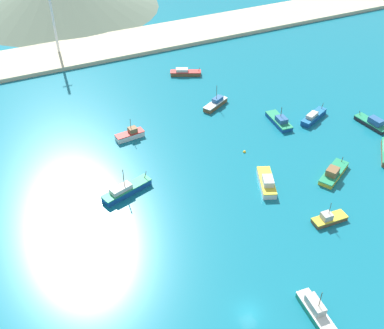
{
  "coord_description": "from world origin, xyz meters",
  "views": [
    {
      "loc": [
        -27.64,
        -37.07,
        64.53
      ],
      "look_at": [
        7.76,
        37.27,
        1.26
      ],
      "focal_mm": 44.42,
      "sensor_mm": 36.0,
      "label": 1
    }
  ],
  "objects_px": {
    "fishing_boat_8": "(267,182)",
    "fishing_boat_5": "(317,313)",
    "fishing_boat_1": "(333,173)",
    "fishing_boat_2": "(313,117)",
    "fishing_boat_13": "(185,73)",
    "radio_tower": "(52,12)",
    "fishing_boat_11": "(216,103)",
    "fishing_boat_9": "(373,123)",
    "fishing_boat_4": "(126,190)",
    "fishing_boat_14": "(130,135)",
    "fishing_boat_10": "(279,121)",
    "buoy_0": "(244,152)",
    "fishing_boat_3": "(329,219)"
  },
  "relations": [
    {
      "from": "fishing_boat_1",
      "to": "fishing_boat_11",
      "type": "bearing_deg",
      "value": 103.89
    },
    {
      "from": "fishing_boat_9",
      "to": "fishing_boat_11",
      "type": "distance_m",
      "value": 39.79
    },
    {
      "from": "fishing_boat_9",
      "to": "fishing_boat_13",
      "type": "xyz_separation_m",
      "value": [
        -30.49,
        45.24,
        -0.13
      ]
    },
    {
      "from": "fishing_boat_9",
      "to": "fishing_boat_14",
      "type": "bearing_deg",
      "value": 159.56
    },
    {
      "from": "fishing_boat_1",
      "to": "fishing_boat_5",
      "type": "bearing_deg",
      "value": -132.61
    },
    {
      "from": "fishing_boat_13",
      "to": "fishing_boat_9",
      "type": "bearing_deg",
      "value": -56.03
    },
    {
      "from": "fishing_boat_13",
      "to": "fishing_boat_14",
      "type": "height_order",
      "value": "fishing_boat_14"
    },
    {
      "from": "fishing_boat_8",
      "to": "fishing_boat_5",
      "type": "bearing_deg",
      "value": -108.49
    },
    {
      "from": "fishing_boat_8",
      "to": "fishing_boat_14",
      "type": "height_order",
      "value": "fishing_boat_14"
    },
    {
      "from": "fishing_boat_3",
      "to": "fishing_boat_4",
      "type": "bearing_deg",
      "value": 142.87
    },
    {
      "from": "radio_tower",
      "to": "fishing_boat_4",
      "type": "bearing_deg",
      "value": -92.34
    },
    {
      "from": "fishing_boat_5",
      "to": "radio_tower",
      "type": "relative_size",
      "value": 0.37
    },
    {
      "from": "fishing_boat_9",
      "to": "fishing_boat_11",
      "type": "relative_size",
      "value": 1.11
    },
    {
      "from": "fishing_boat_1",
      "to": "fishing_boat_2",
      "type": "distance_m",
      "value": 22.86
    },
    {
      "from": "fishing_boat_10",
      "to": "fishing_boat_14",
      "type": "bearing_deg",
      "value": 164.34
    },
    {
      "from": "fishing_boat_11",
      "to": "radio_tower",
      "type": "distance_m",
      "value": 59.7
    },
    {
      "from": "fishing_boat_8",
      "to": "fishing_boat_10",
      "type": "bearing_deg",
      "value": 50.21
    },
    {
      "from": "fishing_boat_4",
      "to": "fishing_boat_10",
      "type": "distance_m",
      "value": 44.45
    },
    {
      "from": "fishing_boat_4",
      "to": "fishing_boat_8",
      "type": "height_order",
      "value": "fishing_boat_4"
    },
    {
      "from": "fishing_boat_11",
      "to": "fishing_boat_13",
      "type": "height_order",
      "value": "fishing_boat_11"
    },
    {
      "from": "fishing_boat_5",
      "to": "fishing_boat_10",
      "type": "distance_m",
      "value": 56.39
    },
    {
      "from": "fishing_boat_13",
      "to": "radio_tower",
      "type": "height_order",
      "value": "radio_tower"
    },
    {
      "from": "fishing_boat_1",
      "to": "fishing_boat_11",
      "type": "height_order",
      "value": "fishing_boat_11"
    },
    {
      "from": "fishing_boat_1",
      "to": "buoy_0",
      "type": "height_order",
      "value": "fishing_boat_1"
    },
    {
      "from": "fishing_boat_8",
      "to": "fishing_boat_13",
      "type": "xyz_separation_m",
      "value": [
        5.91,
        53.66,
        -0.22
      ]
    },
    {
      "from": "fishing_boat_11",
      "to": "buoy_0",
      "type": "height_order",
      "value": "fishing_boat_11"
    },
    {
      "from": "fishing_boat_13",
      "to": "fishing_boat_14",
      "type": "distance_m",
      "value": 35.38
    },
    {
      "from": "fishing_boat_8",
      "to": "fishing_boat_11",
      "type": "bearing_deg",
      "value": 80.49
    },
    {
      "from": "fishing_boat_2",
      "to": "buoy_0",
      "type": "height_order",
      "value": "fishing_boat_2"
    },
    {
      "from": "fishing_boat_2",
      "to": "buoy_0",
      "type": "distance_m",
      "value": 23.46
    },
    {
      "from": "fishing_boat_11",
      "to": "fishing_boat_14",
      "type": "xyz_separation_m",
      "value": [
        -25.47,
        -4.31,
        0.07
      ]
    },
    {
      "from": "fishing_boat_14",
      "to": "fishing_boat_9",
      "type": "bearing_deg",
      "value": -20.44
    },
    {
      "from": "fishing_boat_1",
      "to": "buoy_0",
      "type": "relative_size",
      "value": 15.05
    },
    {
      "from": "fishing_boat_14",
      "to": "fishing_boat_8",
      "type": "bearing_deg",
      "value": -55.98
    },
    {
      "from": "fishing_boat_1",
      "to": "fishing_boat_9",
      "type": "distance_m",
      "value": 24.6
    },
    {
      "from": "fishing_boat_8",
      "to": "fishing_boat_9",
      "type": "relative_size",
      "value": 1.04
    },
    {
      "from": "fishing_boat_3",
      "to": "fishing_boat_11",
      "type": "bearing_deg",
      "value": 89.27
    },
    {
      "from": "fishing_boat_4",
      "to": "fishing_boat_13",
      "type": "relative_size",
      "value": 1.24
    },
    {
      "from": "fishing_boat_8",
      "to": "fishing_boat_13",
      "type": "relative_size",
      "value": 1.05
    },
    {
      "from": "fishing_boat_9",
      "to": "fishing_boat_10",
      "type": "relative_size",
      "value": 0.99
    },
    {
      "from": "fishing_boat_1",
      "to": "fishing_boat_10",
      "type": "distance_m",
      "value": 22.71
    },
    {
      "from": "fishing_boat_2",
      "to": "fishing_boat_11",
      "type": "relative_size",
      "value": 1.15
    },
    {
      "from": "buoy_0",
      "to": "radio_tower",
      "type": "relative_size",
      "value": 0.02
    },
    {
      "from": "fishing_boat_3",
      "to": "fishing_boat_2",
      "type": "bearing_deg",
      "value": 57.56
    },
    {
      "from": "fishing_boat_2",
      "to": "fishing_boat_13",
      "type": "relative_size",
      "value": 1.05
    },
    {
      "from": "fishing_boat_5",
      "to": "buoy_0",
      "type": "height_order",
      "value": "fishing_boat_5"
    },
    {
      "from": "fishing_boat_4",
      "to": "radio_tower",
      "type": "distance_m",
      "value": 74.31
    },
    {
      "from": "buoy_0",
      "to": "fishing_boat_8",
      "type": "bearing_deg",
      "value": -98.93
    },
    {
      "from": "radio_tower",
      "to": "fishing_boat_2",
      "type": "bearing_deg",
      "value": -53.37
    },
    {
      "from": "fishing_boat_4",
      "to": "fishing_boat_9",
      "type": "height_order",
      "value": "fishing_boat_4"
    }
  ]
}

